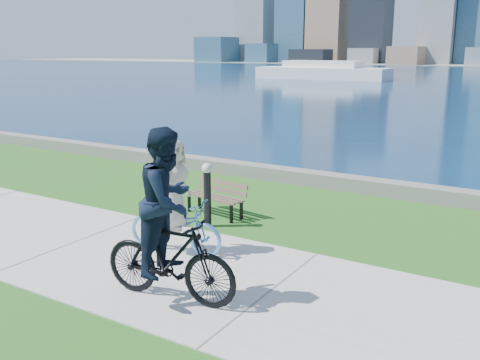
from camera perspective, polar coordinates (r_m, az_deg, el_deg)
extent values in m
plane|color=#205716|center=(7.88, 3.02, -12.02)|extent=(320.00, 320.00, 0.00)
cube|color=#AEAEA8|center=(7.88, 3.02, -11.95)|extent=(80.00, 3.50, 0.02)
cube|color=slate|center=(13.30, 15.88, -0.92)|extent=(90.00, 0.50, 0.35)
cube|color=navy|center=(153.20, -2.50, 13.72)|extent=(8.91, 9.30, 6.75)
cube|color=navy|center=(145.85, 2.32, 13.37)|extent=(6.58, 6.52, 4.94)
cube|color=black|center=(139.60, 7.55, 12.95)|extent=(9.29, 6.64, 3.49)
cube|color=slate|center=(136.41, 13.12, 12.75)|extent=(6.31, 6.44, 3.73)
cube|color=#896C54|center=(129.83, 17.33, 12.55)|extent=(6.84, 8.74, 4.12)
cube|color=slate|center=(157.36, 1.57, 16.80)|extent=(9.25, 6.83, 23.61)
cube|color=black|center=(141.84, 13.87, 16.90)|extent=(8.79, 8.23, 24.29)
cube|color=white|center=(65.38, 8.76, 11.19)|extent=(15.74, 4.50, 1.35)
cube|color=white|center=(65.35, 8.79, 12.12)|extent=(8.99, 3.37, 0.79)
cube|color=black|center=(11.62, -5.44, -2.43)|extent=(0.06, 0.06, 0.39)
cube|color=black|center=(10.82, -0.94, -3.61)|extent=(0.06, 0.06, 0.39)
cube|color=black|center=(11.84, -4.36, -2.12)|extent=(0.06, 0.06, 0.39)
cube|color=black|center=(11.04, 0.14, -3.25)|extent=(0.06, 0.06, 0.39)
cube|color=brown|center=(11.15, -3.29, -1.96)|extent=(1.39, 0.31, 0.03)
cube|color=brown|center=(11.25, -2.80, -1.81)|extent=(1.39, 0.31, 0.03)
cube|color=brown|center=(11.35, -2.32, -1.67)|extent=(1.39, 0.31, 0.03)
cube|color=brown|center=(11.39, -1.97, -1.02)|extent=(1.38, 0.27, 0.10)
cube|color=brown|center=(11.37, -1.88, -0.27)|extent=(1.38, 0.27, 0.10)
cylinder|color=black|center=(10.53, -3.49, -2.00)|extent=(0.15, 0.15, 1.14)
sphere|color=beige|center=(10.38, -3.54, 1.26)|extent=(0.21, 0.21, 0.21)
imported|color=#5CA2E1|center=(9.26, -6.94, -4.89)|extent=(0.87, 1.84, 0.92)
imported|color=beige|center=(9.05, -7.07, -0.46)|extent=(0.60, 0.82, 1.54)
imported|color=black|center=(7.48, -7.55, -8.29)|extent=(0.84, 2.09, 1.22)
imported|color=black|center=(7.22, -7.75, -2.25)|extent=(0.86, 1.05, 2.00)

